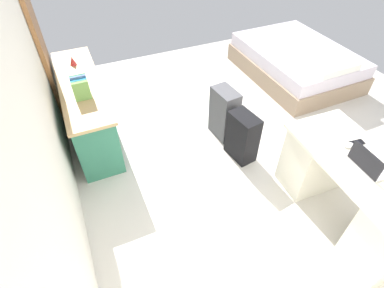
% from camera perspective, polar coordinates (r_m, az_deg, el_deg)
% --- Properties ---
extents(ground_plane, '(5.69, 5.69, 0.00)m').
position_cam_1_polar(ground_plane, '(3.92, 12.69, -0.10)').
color(ground_plane, beige).
extents(wall_back, '(4.69, 0.10, 2.73)m').
position_cam_1_polar(wall_back, '(2.56, -28.68, 8.14)').
color(wall_back, white).
rests_on(wall_back, ground_plane).
extents(door_wooden, '(0.88, 0.05, 2.04)m').
position_cam_1_polar(door_wooden, '(4.32, -26.82, 17.05)').
color(door_wooden, '#936038').
rests_on(door_wooden, ground_plane).
extents(desk, '(1.47, 0.72, 0.76)m').
position_cam_1_polar(desk, '(3.18, 27.70, -8.04)').
color(desk, silver).
rests_on(desk, ground_plane).
extents(credenza, '(1.80, 0.48, 0.75)m').
position_cam_1_polar(credenza, '(4.00, -19.22, 6.38)').
color(credenza, '#2D7056').
rests_on(credenza, ground_plane).
extents(bed, '(1.91, 1.42, 0.58)m').
position_cam_1_polar(bed, '(5.32, 18.99, 14.41)').
color(bed, gray).
rests_on(bed, ground_plane).
extents(suitcase_black, '(0.39, 0.27, 0.60)m').
position_cam_1_polar(suitcase_black, '(3.53, 9.46, 1.36)').
color(suitcase_black, black).
rests_on(suitcase_black, ground_plane).
extents(suitcase_spare_grey, '(0.38, 0.26, 0.66)m').
position_cam_1_polar(suitcase_spare_grey, '(3.79, 6.08, 5.75)').
color(suitcase_spare_grey, '#4C4C51').
rests_on(suitcase_spare_grey, ground_plane).
extents(laptop, '(0.32, 0.23, 0.21)m').
position_cam_1_polar(laptop, '(2.89, 30.35, -3.20)').
color(laptop, '#B7B7BC').
rests_on(laptop, desk).
extents(computer_mouse, '(0.06, 0.10, 0.03)m').
position_cam_1_polar(computer_mouse, '(3.04, 27.46, -0.18)').
color(computer_mouse, white).
rests_on(computer_mouse, desk).
extents(cell_phone_by_mouse, '(0.08, 0.14, 0.01)m').
position_cam_1_polar(cell_phone_by_mouse, '(3.12, 28.67, 0.22)').
color(cell_phone_by_mouse, black).
rests_on(cell_phone_by_mouse, desk).
extents(book_row, '(0.20, 0.17, 0.22)m').
position_cam_1_polar(book_row, '(3.50, -20.26, 9.90)').
color(book_row, '#6DA24F').
rests_on(book_row, credenza).
extents(figurine_small, '(0.08, 0.08, 0.11)m').
position_cam_1_polar(figurine_small, '(4.18, -21.62, 14.37)').
color(figurine_small, red).
rests_on(figurine_small, credenza).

